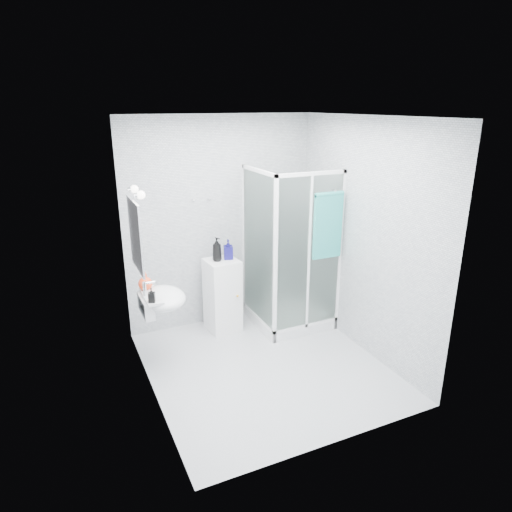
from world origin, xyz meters
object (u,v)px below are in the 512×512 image
storage_cabinet (223,295)px  wall_basin (161,299)px  soap_dispenser_orange (145,281)px  soap_dispenser_black (152,295)px  shampoo_bottle_b (228,249)px  shower_enclosure (287,293)px  hand_towel (328,224)px  shampoo_bottle_a (217,249)px

storage_cabinet → wall_basin: bearing=-152.2°
soap_dispenser_orange → soap_dispenser_black: bearing=-91.6°
storage_cabinet → shampoo_bottle_b: size_ratio=3.80×
storage_cabinet → shampoo_bottle_b: (0.09, 0.02, 0.58)m
shower_enclosure → soap_dispenser_orange: 1.85m
hand_towel → soap_dispenser_black: bearing=-177.2°
shampoo_bottle_a → soap_dispenser_black: bearing=-141.7°
soap_dispenser_black → storage_cabinet: bearing=36.5°
shampoo_bottle_b → soap_dispenser_orange: size_ratio=1.27×
shower_enclosure → wall_basin: shower_enclosure is taller
shower_enclosure → soap_dispenser_black: 1.91m
soap_dispenser_orange → soap_dispenser_black: soap_dispenser_orange is taller
storage_cabinet → soap_dispenser_orange: bearing=-162.7°
shower_enclosure → wall_basin: size_ratio=3.57×
shampoo_bottle_a → soap_dispenser_orange: size_ratio=1.53×
storage_cabinet → soap_dispenser_orange: size_ratio=4.84×
soap_dispenser_orange → wall_basin: bearing=-54.4°
shampoo_bottle_a → soap_dispenser_orange: (-0.94, -0.41, -0.10)m
wall_basin → shampoo_bottle_b: shampoo_bottle_b is taller
shower_enclosure → shampoo_bottle_a: 1.06m
hand_towel → soap_dispenser_orange: 2.12m
shower_enclosure → soap_dispenser_orange: shower_enclosure is taller
shower_enclosure → hand_towel: 1.08m
storage_cabinet → soap_dispenser_black: soap_dispenser_black is taller
soap_dispenser_black → shampoo_bottle_a: bearing=38.3°
shower_enclosure → hand_towel: shower_enclosure is taller
storage_cabinet → soap_dispenser_black: 1.34m
shower_enclosure → soap_dispenser_black: (-1.78, -0.50, 0.49)m
storage_cabinet → shampoo_bottle_b: 0.59m
hand_towel → soap_dispenser_black: 2.13m
shower_enclosure → shampoo_bottle_b: shower_enclosure is taller
hand_towel → soap_dispenser_orange: hand_towel is taller
wall_basin → hand_towel: bearing=-2.5°
storage_cabinet → soap_dispenser_orange: 1.19m
hand_towel → shampoo_bottle_a: (-1.12, 0.65, -0.35)m
shampoo_bottle_b → hand_towel: bearing=-34.5°
hand_towel → shampoo_bottle_a: 1.34m
shower_enclosure → soap_dispenser_black: shower_enclosure is taller
shower_enclosure → shampoo_bottle_a: (-0.83, 0.25, 0.61)m
hand_towel → wall_basin: bearing=177.5°
storage_cabinet → shampoo_bottle_a: bearing=168.1°
shampoo_bottle_b → shower_enclosure: bearing=-21.3°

